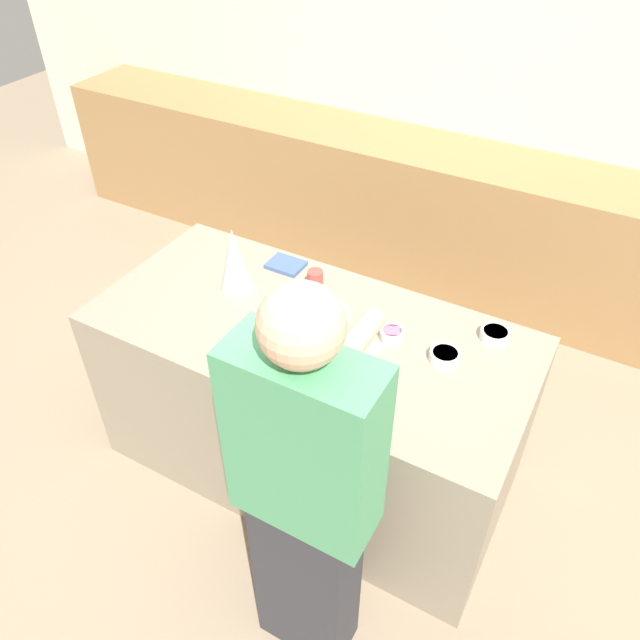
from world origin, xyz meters
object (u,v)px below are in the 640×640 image
candy_bowl_center_rear (495,334)px  mug (315,279)px  candy_bowl_behind_tray (309,298)px  decorative_tree (234,259)px  candy_bowl_far_right (445,356)px  baking_tray (317,350)px  cookbook (286,265)px  person (306,499)px  candy_bowl_front_corner (392,334)px  gingerbread_house (318,330)px

candy_bowl_center_rear → mug: (-0.82, -0.05, 0.02)m
candy_bowl_behind_tray → decorative_tree: bearing=-169.1°
mug → candy_bowl_far_right: bearing=-14.5°
decorative_tree → candy_bowl_behind_tray: (0.34, 0.07, -0.13)m
candy_bowl_far_right → mug: size_ratio=1.43×
baking_tray → mug: mug is taller
cookbook → person: size_ratio=0.10×
person → candy_bowl_behind_tray: bearing=119.5°
person → candy_bowl_front_corner: bearing=95.6°
candy_bowl_far_right → person: 0.84m
baking_tray → gingerbread_house: gingerbread_house is taller
candy_bowl_far_right → decorative_tree: bearing=-180.0°
baking_tray → candy_bowl_behind_tray: 0.32m
candy_bowl_behind_tray → candy_bowl_far_right: 0.66m
candy_bowl_behind_tray → candy_bowl_front_corner: bearing=-6.3°
gingerbread_house → person: person is taller
cookbook → person: bearing=-55.5°
gingerbread_house → decorative_tree: bearing=159.8°
gingerbread_house → candy_bowl_far_right: size_ratio=2.26×
candy_bowl_behind_tray → candy_bowl_center_rear: (0.79, 0.16, 0.00)m
decorative_tree → cookbook: 0.31m
candy_bowl_behind_tray → mug: (-0.03, 0.11, 0.02)m
baking_tray → person: size_ratio=0.26×
gingerbread_house → mug: (-0.22, 0.37, -0.07)m
decorative_tree → cookbook: decorative_tree is taller
gingerbread_house → candy_bowl_front_corner: (0.23, 0.22, -0.09)m
gingerbread_house → candy_bowl_behind_tray: bearing=126.1°
mug → baking_tray: bearing=-59.3°
baking_tray → gingerbread_house: size_ratio=1.63×
gingerbread_house → candy_bowl_center_rear: bearing=35.1°
candy_bowl_center_rear → gingerbread_house: bearing=-144.9°
baking_tray → candy_bowl_center_rear: 0.73m
gingerbread_house → candy_bowl_center_rear: 0.74m
candy_bowl_front_corner → person: person is taller
candy_bowl_center_rear → candy_bowl_front_corner: (-0.37, -0.21, 0.00)m
decorative_tree → candy_bowl_front_corner: decorative_tree is taller
baking_tray → candy_bowl_front_corner: (0.23, 0.22, 0.02)m
baking_tray → person: person is taller
decorative_tree → candy_bowl_behind_tray: bearing=10.9°
decorative_tree → candy_bowl_far_right: decorative_tree is taller
baking_tray → candy_bowl_center_rear: size_ratio=3.70×
person → decorative_tree: bearing=135.7°
candy_bowl_behind_tray → candy_bowl_center_rear: 0.81m
baking_tray → mug: (-0.22, 0.37, 0.04)m
candy_bowl_front_corner → candy_bowl_center_rear: bearing=29.1°
gingerbread_house → decorative_tree: size_ratio=0.90×
candy_bowl_behind_tray → candy_bowl_center_rear: bearing=11.5°
baking_tray → cookbook: 0.62m
cookbook → decorative_tree: bearing=-113.0°
gingerbread_house → person: 0.71m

